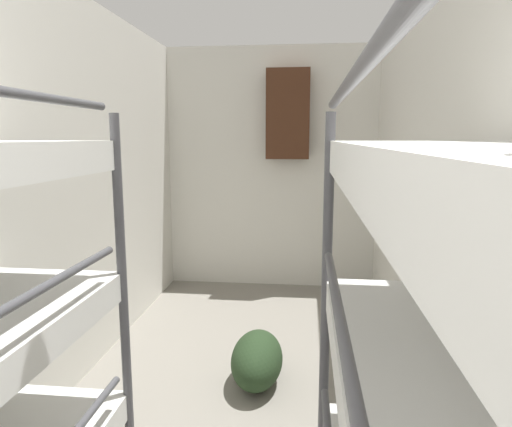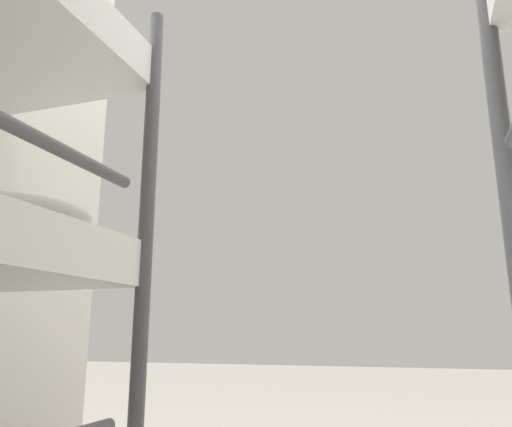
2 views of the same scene
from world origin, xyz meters
The scene contains 5 objects.
wall_left centered at (-1.13, 2.64, 1.27)m, with size 0.06×5.40×2.53m.
wall_right centered at (1.13, 2.64, 1.27)m, with size 0.06×5.40×2.53m.
wall_back centered at (0.00, 5.31, 1.27)m, with size 2.33×0.06×2.53m.
duffel_bag centered at (0.08, 3.21, 0.17)m, with size 0.34×0.58×0.34m.
hanging_coat centered at (0.18, 5.16, 1.83)m, with size 0.44×0.12×0.90m.
Camera 1 is at (0.37, 0.44, 1.60)m, focal length 32.00 mm.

